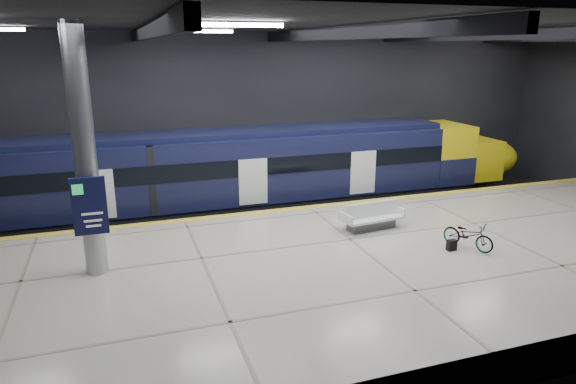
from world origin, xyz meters
name	(u,v)px	position (x,y,z in m)	size (l,w,h in m)	color
ground	(337,258)	(0.00, 0.00, 0.00)	(30.00, 30.00, 0.00)	black
room_shell	(341,98)	(0.00, 0.00, 5.72)	(30.10, 16.10, 8.05)	black
platform	(370,272)	(0.00, -2.50, 0.55)	(30.00, 11.00, 1.10)	#BBB39E
safety_strip	(310,207)	(0.00, 2.75, 1.11)	(30.00, 0.40, 0.01)	yellow
rails	(288,211)	(0.00, 5.50, 0.08)	(30.00, 1.52, 0.16)	gray
train	(217,175)	(-3.19, 5.50, 2.06)	(29.40, 2.84, 3.79)	black
bench	(371,219)	(1.16, -0.31, 1.45)	(2.31, 1.16, 0.98)	#595B60
bicycle	(468,235)	(3.23, -2.92, 1.54)	(0.59, 1.68, 0.89)	#99999E
pannier_bag	(452,245)	(2.63, -2.92, 1.28)	(0.30, 0.18, 0.35)	black
info_column	(85,157)	(-8.00, -1.03, 4.46)	(0.90, 0.78, 6.90)	#9EA0A5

